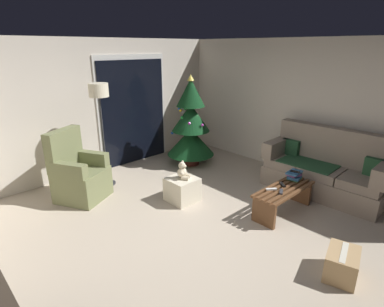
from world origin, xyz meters
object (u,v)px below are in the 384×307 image
at_px(christmas_tree, 191,126).
at_px(floor_lamp, 100,100).
at_px(armchair, 79,175).
at_px(teddy_bear_cream, 183,171).
at_px(book_stack, 294,175).
at_px(ottoman, 182,189).
at_px(coffee_table, 283,196).
at_px(remote_graphite, 281,192).
at_px(cardboard_box_taped_mid_floor, 342,264).
at_px(couch, 325,170).
at_px(cell_phone, 295,172).
at_px(remote_white, 271,189).
at_px(remote_black, 282,185).

relative_size(christmas_tree, floor_lamp, 1.03).
distance_m(armchair, teddy_bear_cream, 1.68).
bearing_deg(book_stack, christmas_tree, 89.62).
bearing_deg(ottoman, coffee_table, -57.61).
distance_m(remote_graphite, christmas_tree, 2.55).
bearing_deg(cardboard_box_taped_mid_floor, book_stack, 47.66).
bearing_deg(armchair, book_stack, -46.34).
distance_m(remote_graphite, floor_lamp, 3.20).
xyz_separation_m(couch, christmas_tree, (-0.71, 2.51, 0.42)).
xyz_separation_m(cell_phone, floor_lamp, (-1.76, 2.64, 0.97)).
bearing_deg(couch, cardboard_box_taped_mid_floor, -150.08).
relative_size(ottoman, teddy_bear_cream, 1.54).
xyz_separation_m(coffee_table, floor_lamp, (-1.40, 2.69, 1.24)).
relative_size(remote_graphite, christmas_tree, 0.08).
height_order(remote_white, cell_phone, cell_phone).
bearing_deg(cell_phone, remote_black, 166.92).
relative_size(armchair, cardboard_box_taped_mid_floor, 2.24).
bearing_deg(couch, remote_white, 171.40).
xyz_separation_m(cell_phone, christmas_tree, (0.02, 2.36, 0.28)).
height_order(cell_phone, ottoman, cell_phone).
distance_m(book_stack, ottoman, 1.75).
xyz_separation_m(couch, cardboard_box_taped_mid_floor, (-1.84, -1.06, -0.25)).
xyz_separation_m(couch, armchair, (-3.07, 2.62, 0.00)).
bearing_deg(coffee_table, couch, -5.28).
distance_m(christmas_tree, ottoman, 1.76).
height_order(remote_white, floor_lamp, floor_lamp).
height_order(coffee_table, armchair, armchair).
distance_m(remote_black, armchair, 3.18).
distance_m(book_stack, floor_lamp, 3.34).
xyz_separation_m(teddy_bear_cream, cardboard_box_taped_mid_floor, (0.09, -2.46, -0.35)).
height_order(remote_graphite, teddy_bear_cream, teddy_bear_cream).
xyz_separation_m(remote_black, cell_phone, (0.31, -0.02, 0.13)).
xyz_separation_m(remote_graphite, christmas_tree, (0.55, 2.45, 0.41)).
xyz_separation_m(remote_black, cardboard_box_taped_mid_floor, (-0.80, -1.23, -0.26)).
height_order(book_stack, armchair, armchair).
height_order(remote_graphite, ottoman, remote_graphite).
distance_m(floor_lamp, teddy_bear_cream, 1.81).
xyz_separation_m(remote_graphite, teddy_bear_cream, (-0.66, 1.34, 0.09)).
height_order(couch, cell_phone, couch).
relative_size(remote_black, armchair, 0.14).
relative_size(remote_white, cardboard_box_taped_mid_floor, 0.31).
relative_size(cell_phone, teddy_bear_cream, 0.50).
relative_size(armchair, floor_lamp, 0.63).
height_order(book_stack, cell_phone, cell_phone).
relative_size(remote_graphite, floor_lamp, 0.09).
bearing_deg(book_stack, couch, -12.46).
bearing_deg(remote_white, ottoman, -115.77).
height_order(ottoman, cardboard_box_taped_mid_floor, ottoman).
distance_m(coffee_table, armchair, 3.20).
bearing_deg(christmas_tree, floor_lamp, 170.85).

